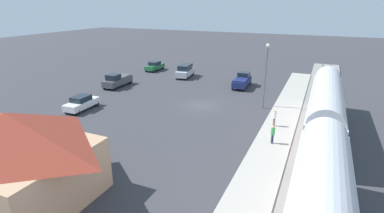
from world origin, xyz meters
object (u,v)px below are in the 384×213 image
(station_building, at_px, (13,155))
(pedestrian_on_platform, at_px, (273,133))
(sedan_green, at_px, (155,66))
(light_pole_near_platform, at_px, (266,69))
(suv_silver, at_px, (185,71))
(sedan_white, at_px, (82,103))
(pickup_charcoal, at_px, (117,80))
(pedestrian_waiting_far, at_px, (275,117))
(pickup_navy, at_px, (242,80))

(station_building, xyz_separation_m, pedestrian_on_platform, (-13.99, -14.28, -1.84))
(sedan_green, xyz_separation_m, light_pole_near_platform, (-23.46, 13.33, 4.06))
(pedestrian_on_platform, bearing_deg, suv_silver, -48.23)
(sedan_white, height_order, light_pole_near_platform, light_pole_near_platform)
(suv_silver, bearing_deg, pickup_charcoal, 55.31)
(sedan_white, bearing_deg, suv_silver, -101.77)
(sedan_green, relative_size, light_pole_near_platform, 0.58)
(station_building, relative_size, sedan_green, 2.26)
(pickup_charcoal, bearing_deg, sedan_white, 104.42)
(pedestrian_on_platform, relative_size, sedan_white, 0.37)
(station_building, relative_size, pedestrian_waiting_far, 6.00)
(sedan_white, bearing_deg, sedan_green, -81.33)
(light_pole_near_platform, bearing_deg, station_building, 65.26)
(pedestrian_waiting_far, height_order, light_pole_near_platform, light_pole_near_platform)
(pickup_navy, height_order, light_pole_near_platform, light_pole_near_platform)
(pedestrian_waiting_far, xyz_separation_m, pickup_navy, (7.21, -14.43, -0.25))
(pedestrian_on_platform, relative_size, pickup_navy, 0.31)
(sedan_white, bearing_deg, pedestrian_on_platform, 178.83)
(pedestrian_on_platform, bearing_deg, sedan_green, -41.66)
(pedestrian_waiting_far, xyz_separation_m, pickup_charcoal, (24.89, -6.67, -0.25))
(suv_silver, distance_m, pickup_charcoal, 12.10)
(pedestrian_waiting_far, distance_m, suv_silver, 24.50)
(sedan_green, bearing_deg, light_pole_near_platform, 150.39)
(pickup_charcoal, bearing_deg, station_building, 114.49)
(pedestrian_on_platform, xyz_separation_m, light_pole_near_platform, (2.79, -10.02, 3.66))
(pedestrian_on_platform, bearing_deg, pickup_navy, -67.37)
(pedestrian_on_platform, distance_m, suv_silver, 27.82)
(sedan_white, xyz_separation_m, sedan_green, (3.49, -22.89, 0.00))
(suv_silver, xyz_separation_m, sedan_white, (4.23, 20.28, -0.27))
(sedan_white, relative_size, pickup_navy, 0.84)
(sedan_white, xyz_separation_m, pickup_navy, (-15.02, -18.10, 0.15))
(station_building, xyz_separation_m, pedestrian_waiting_far, (-13.47, -18.41, -1.84))
(station_building, xyz_separation_m, suv_silver, (4.54, -35.03, -1.97))
(station_building, xyz_separation_m, pickup_navy, (-6.26, -32.84, -2.09))
(pickup_navy, bearing_deg, sedan_white, 50.31)
(pickup_charcoal, xyz_separation_m, pickup_navy, (-17.68, -7.76, 0.00))
(pedestrian_on_platform, relative_size, suv_silver, 0.33)
(sedan_white, bearing_deg, pickup_navy, -129.69)
(suv_silver, bearing_deg, station_building, 97.38)
(station_building, xyz_separation_m, sedan_green, (12.26, -37.64, -2.24))
(pedestrian_waiting_far, xyz_separation_m, sedan_white, (22.24, 3.67, -0.40))
(station_building, bearing_deg, pickup_charcoal, -65.51)
(pedestrian_waiting_far, xyz_separation_m, sedan_green, (25.73, -19.22, -0.40))
(pedestrian_on_platform, bearing_deg, sedan_white, -1.17)
(suv_silver, relative_size, sedan_green, 1.13)
(pedestrian_on_platform, relative_size, pedestrian_waiting_far, 1.00)
(station_building, height_order, pickup_navy, station_building)
(pickup_charcoal, distance_m, light_pole_near_platform, 22.97)
(station_building, relative_size, pedestrian_on_platform, 6.00)
(station_building, bearing_deg, light_pole_near_platform, -114.74)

